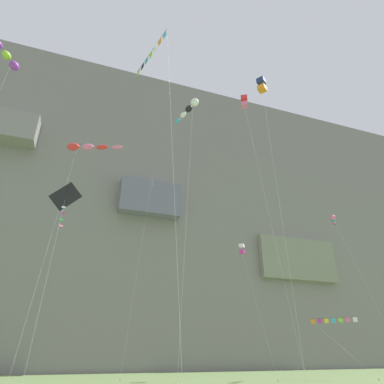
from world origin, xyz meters
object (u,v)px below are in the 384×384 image
(kite_windsock_far_right, at_px, (189,108))
(kite_banner_mid_left, at_px, (334,321))
(kite_windsock_high_center, at_px, (86,147))
(kite_banner_upper_right, at_px, (152,60))
(kite_diamond_low_left, at_px, (65,199))
(kite_box_upper_mid, at_px, (262,85))
(kite_box_low_right, at_px, (242,249))
(kite_windsock_front_field, at_px, (7,56))
(kite_box_low_center, at_px, (244,102))
(kite_windsock_near_cliff, at_px, (333,220))
(kite_banner_upper_left, at_px, (148,209))

(kite_windsock_far_right, relative_size, kite_banner_mid_left, 4.56)
(kite_windsock_high_center, distance_m, kite_windsock_far_right, 13.50)
(kite_banner_upper_right, bearing_deg, kite_diamond_low_left, 131.70)
(kite_banner_upper_right, bearing_deg, kite_windsock_high_center, 113.18)
(kite_box_upper_mid, bearing_deg, kite_banner_upper_right, -157.03)
(kite_box_low_right, xyz_separation_m, kite_box_upper_mid, (-1.33, -10.91, 18.63))
(kite_windsock_front_field, relative_size, kite_box_low_center, 0.93)
(kite_windsock_front_field, height_order, kite_windsock_far_right, kite_windsock_front_field)
(kite_windsock_near_cliff, bearing_deg, kite_banner_upper_right, -154.54)
(kite_box_low_right, distance_m, kite_diamond_low_left, 25.07)
(kite_banner_upper_left, distance_m, kite_banner_upper_right, 24.04)
(kite_windsock_front_field, relative_size, kite_banner_mid_left, 4.82)
(kite_banner_upper_left, xyz_separation_m, kite_diamond_low_left, (-10.32, -17.18, -7.43))
(kite_windsock_near_cliff, distance_m, kite_box_upper_mid, 21.76)
(kite_box_low_right, height_order, kite_banner_mid_left, kite_box_low_right)
(kite_box_low_center, bearing_deg, kite_diamond_low_left, -168.84)
(kite_diamond_low_left, bearing_deg, kite_windsock_near_cliff, 13.43)
(kite_box_low_center, distance_m, kite_windsock_near_cliff, 21.18)
(kite_windsock_high_center, distance_m, kite_box_low_right, 23.63)
(kite_banner_upper_right, bearing_deg, kite_banner_upper_left, 77.79)
(kite_banner_mid_left, bearing_deg, kite_windsock_far_right, -165.57)
(kite_windsock_front_field, height_order, kite_box_low_center, kite_box_low_center)
(kite_windsock_far_right, bearing_deg, kite_box_low_right, 38.08)
(kite_box_low_center, distance_m, kite_box_low_right, 19.95)
(kite_windsock_near_cliff, xyz_separation_m, kite_diamond_low_left, (-35.77, -8.55, -5.83))
(kite_windsock_high_center, relative_size, kite_box_upper_mid, 0.65)
(kite_windsock_high_center, bearing_deg, kite_box_upper_mid, -10.81)
(kite_box_low_right, xyz_separation_m, kite_windsock_near_cliff, (13.55, -3.02, 4.85))
(kite_banner_upper_right, distance_m, kite_diamond_low_left, 14.06)
(kite_windsock_high_center, relative_size, kite_banner_mid_left, 3.41)
(kite_banner_upper_left, distance_m, kite_windsock_near_cliff, 26.93)
(kite_box_low_center, relative_size, kite_diamond_low_left, 2.20)
(kite_windsock_far_right, distance_m, kite_diamond_low_left, 20.03)
(kite_banner_upper_right, xyz_separation_m, kite_banner_mid_left, (27.71, 14.91, -19.51))
(kite_windsock_front_field, bearing_deg, kite_banner_mid_left, 6.62)
(kite_windsock_high_center, bearing_deg, kite_banner_upper_right, -66.82)
(kite_box_low_center, bearing_deg, kite_banner_upper_left, 126.46)
(kite_box_low_right, bearing_deg, kite_box_upper_mid, -96.96)
(kite_windsock_front_field, distance_m, kite_box_low_center, 28.90)
(kite_windsock_front_field, xyz_separation_m, kite_box_low_right, (30.99, 7.45, -16.53))
(kite_banner_upper_left, relative_size, kite_banner_upper_right, 0.99)
(kite_banner_upper_right, bearing_deg, kite_box_low_right, 46.00)
(kite_banner_upper_right, relative_size, kite_windsock_high_center, 1.18)
(kite_banner_upper_left, bearing_deg, kite_box_low_right, -25.26)
(kite_diamond_low_left, distance_m, kite_box_upper_mid, 28.67)
(kite_banner_upper_left, height_order, kite_banner_upper_right, kite_banner_upper_right)
(kite_banner_mid_left, relative_size, kite_box_upper_mid, 0.19)
(kite_box_upper_mid, bearing_deg, kite_banner_upper_left, 122.60)
(kite_diamond_low_left, bearing_deg, kite_banner_mid_left, 15.17)
(kite_windsock_front_field, height_order, kite_box_upper_mid, kite_box_upper_mid)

